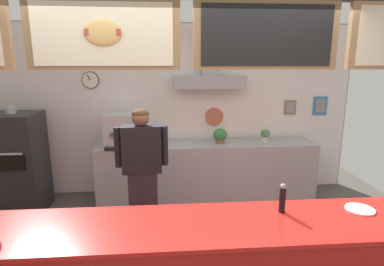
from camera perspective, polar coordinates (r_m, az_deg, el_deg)
back_wall_assembly at (r=4.96m, az=-2.51°, el=4.85°), size 5.69×2.88×2.72m
back_prep_counter at (r=5.02m, az=2.66°, el=-6.90°), size 3.36×0.58×0.90m
pizza_oven at (r=5.13m, az=-29.00°, el=-4.84°), size 0.68×0.68×1.54m
shop_worker at (r=3.67m, az=-8.94°, el=-7.45°), size 0.59×0.25×1.64m
espresso_machine at (r=4.81m, az=-12.69°, el=0.56°), size 0.47×0.49×0.49m
potted_sage at (r=5.06m, az=13.12°, el=-0.38°), size 0.15×0.15×0.20m
potted_basil at (r=4.84m, az=-8.45°, el=-0.51°), size 0.18×0.18×0.23m
potted_oregano at (r=4.87m, az=5.11°, el=-0.41°), size 0.22×0.22×0.23m
condiment_plate at (r=2.79m, az=28.07°, el=-12.07°), size 0.21×0.21×0.01m
pepper_grinder at (r=2.50m, az=16.03°, el=-11.24°), size 0.05×0.05×0.23m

